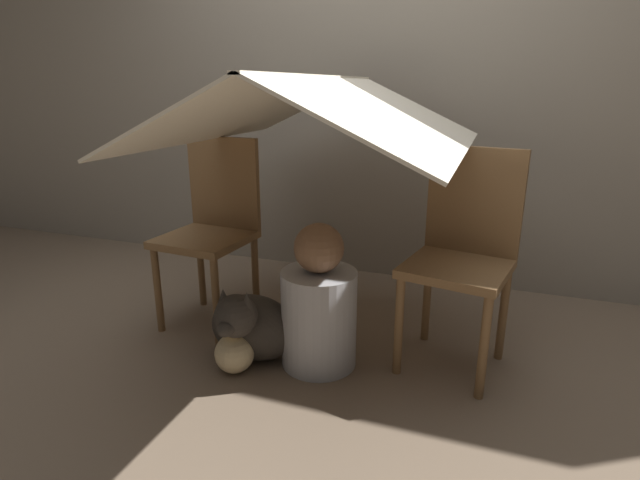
% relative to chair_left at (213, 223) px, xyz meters
% --- Properties ---
extents(ground_plane, '(8.80, 8.80, 0.00)m').
position_rel_chair_left_xyz_m(ground_plane, '(0.59, -0.23, -0.51)').
color(ground_plane, '#7A6651').
extents(wall_back, '(7.00, 0.05, 2.50)m').
position_rel_chair_left_xyz_m(wall_back, '(0.59, 0.94, 0.74)').
color(wall_back, gray).
rests_on(wall_back, ground_plane).
extents(chair_left, '(0.43, 0.43, 0.93)m').
position_rel_chair_left_xyz_m(chair_left, '(0.00, 0.00, 0.00)').
color(chair_left, brown).
rests_on(chair_left, ground_plane).
extents(chair_right, '(0.47, 0.47, 0.93)m').
position_rel_chair_left_xyz_m(chair_right, '(1.21, -0.00, 0.00)').
color(chair_right, brown).
rests_on(chair_right, ground_plane).
extents(sheet_canopy, '(1.20, 1.42, 0.29)m').
position_rel_chair_left_xyz_m(sheet_canopy, '(0.59, -0.08, 0.56)').
color(sheet_canopy, silver).
extents(person_front, '(0.32, 0.32, 0.64)m').
position_rel_chair_left_xyz_m(person_front, '(0.65, -0.25, -0.25)').
color(person_front, '#B2B2B7').
rests_on(person_front, ground_plane).
extents(dog, '(0.40, 0.40, 0.39)m').
position_rel_chair_left_xyz_m(dog, '(0.36, -0.33, -0.34)').
color(dog, '#332D28').
rests_on(dog, ground_plane).
extents(plush_toy, '(0.17, 0.17, 0.27)m').
position_rel_chair_left_xyz_m(plush_toy, '(0.33, -0.43, -0.41)').
color(plush_toy, beige).
rests_on(plush_toy, ground_plane).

